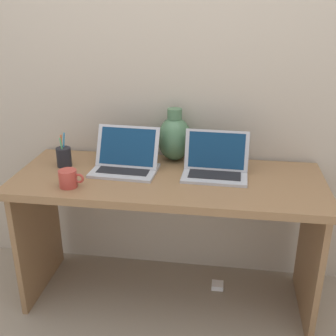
# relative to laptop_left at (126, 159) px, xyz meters

# --- Properties ---
(ground_plane) EXTENTS (6.00, 6.00, 0.00)m
(ground_plane) POSITION_rel_laptop_left_xyz_m (0.24, -0.07, -0.82)
(ground_plane) COLOR gray
(back_wall) EXTENTS (4.40, 0.04, 2.40)m
(back_wall) POSITION_rel_laptop_left_xyz_m (0.24, 0.29, 0.38)
(back_wall) COLOR #BCAD99
(back_wall) RESTS_ON ground
(desk) EXTENTS (1.59, 0.62, 0.76)m
(desk) POSITION_rel_laptop_left_xyz_m (0.24, -0.07, -0.22)
(desk) COLOR olive
(desk) RESTS_ON ground
(laptop_left) EXTENTS (0.35, 0.26, 0.22)m
(laptop_left) POSITION_rel_laptop_left_xyz_m (0.00, 0.00, 0.00)
(laptop_left) COLOR #B2B2B7
(laptop_left) RESTS_ON desk
(laptop_right) EXTENTS (0.34, 0.23, 0.22)m
(laptop_right) POSITION_rel_laptop_left_xyz_m (0.47, 0.01, 0.00)
(laptop_right) COLOR #B2B2B7
(laptop_right) RESTS_ON desk
(green_vase) EXTENTS (0.19, 0.19, 0.30)m
(green_vase) POSITION_rel_laptop_left_xyz_m (0.24, 0.19, 0.07)
(green_vase) COLOR #47704C
(green_vase) RESTS_ON desk
(coffee_mug) EXTENTS (0.13, 0.09, 0.09)m
(coffee_mug) POSITION_rel_laptop_left_xyz_m (-0.22, -0.25, -0.02)
(coffee_mug) COLOR #B23D33
(coffee_mug) RESTS_ON desk
(pen_cup) EXTENTS (0.08, 0.08, 0.19)m
(pen_cup) POSITION_rel_laptop_left_xyz_m (-0.35, 0.00, -0.00)
(pen_cup) COLOR black
(pen_cup) RESTS_ON desk
(power_brick) EXTENTS (0.07, 0.07, 0.03)m
(power_brick) POSITION_rel_laptop_left_xyz_m (0.52, 0.05, -0.80)
(power_brick) COLOR white
(power_brick) RESTS_ON ground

